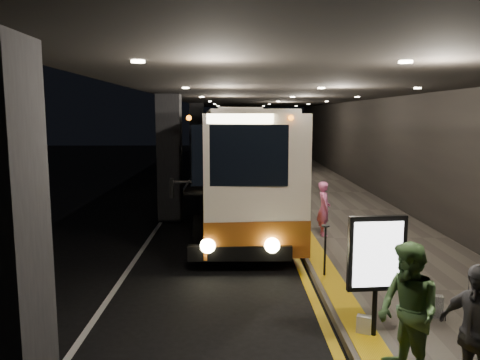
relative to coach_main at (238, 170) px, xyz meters
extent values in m
plane|color=black|center=(-0.88, -4.01, -1.79)|extent=(90.00, 90.00, 0.00)
cube|color=silver|center=(-2.68, 0.99, -1.78)|extent=(0.12, 50.00, 0.01)
cube|color=gold|center=(1.47, 0.99, -1.78)|extent=(0.18, 50.00, 0.01)
cube|color=#514C44|center=(3.87, 0.99, -1.71)|extent=(4.50, 50.00, 0.15)
cube|color=gold|center=(1.97, 0.99, -1.63)|extent=(0.50, 50.00, 0.01)
cube|color=black|center=(6.12, 0.99, 1.21)|extent=(0.10, 50.00, 6.00)
cube|color=black|center=(-2.38, -0.01, 0.41)|extent=(0.80, 0.80, 4.40)
cube|color=black|center=(-2.38, 11.99, 0.41)|extent=(0.80, 0.80, 4.40)
cube|color=black|center=(1.62, 0.99, 2.81)|extent=(9.00, 50.00, 0.40)
cube|color=beige|center=(0.00, 0.02, 0.27)|extent=(3.25, 11.90, 3.33)
cube|color=#8A3814|center=(0.00, 0.02, -0.95)|extent=(3.27, 11.93, 0.88)
cube|color=black|center=(0.00, -5.89, 1.01)|extent=(2.16, 0.21, 1.37)
cube|color=black|center=(0.00, -5.81, -1.25)|extent=(2.41, 0.41, 0.34)
cylinder|color=black|center=(-1.11, -3.70, -1.30)|extent=(0.27, 0.98, 0.98)
cylinder|color=black|center=(1.11, -3.70, -1.30)|extent=(0.27, 0.98, 0.98)
cylinder|color=black|center=(-1.11, 3.94, -1.30)|extent=(0.27, 0.98, 0.98)
cylinder|color=black|center=(1.11, 3.94, -1.30)|extent=(0.27, 0.98, 0.98)
sphere|color=#FFEAA5|center=(-0.74, -5.90, -1.05)|extent=(0.35, 0.35, 0.35)
sphere|color=#FFEAA5|center=(0.74, -5.90, -1.05)|extent=(0.35, 0.35, 0.35)
cube|color=#FFF2BF|center=(0.00, -5.90, 1.82)|extent=(1.47, 0.15, 0.22)
cube|color=beige|center=(-0.06, 12.84, 0.40)|extent=(3.13, 12.62, 3.55)
cube|color=#8A3814|center=(-0.06, 12.84, -0.90)|extent=(3.15, 12.64, 0.94)
cube|color=black|center=(-0.06, 6.55, 1.19)|extent=(2.30, 0.16, 1.46)
cube|color=black|center=(-0.06, 6.63, -1.21)|extent=(2.56, 0.36, 0.37)
cylinder|color=black|center=(-1.24, 8.87, -1.27)|extent=(0.29, 1.04, 1.04)
cylinder|color=black|center=(1.12, 8.87, -1.27)|extent=(0.29, 1.04, 1.04)
cylinder|color=black|center=(-1.24, 17.01, -1.27)|extent=(0.29, 1.04, 1.04)
cylinder|color=black|center=(1.12, 17.01, -1.27)|extent=(0.29, 1.04, 1.04)
imported|color=#CF609C|center=(2.52, -2.75, -0.83)|extent=(0.39, 0.59, 1.61)
imported|color=#4D7842|center=(2.19, -10.36, -0.70)|extent=(0.79, 1.03, 1.87)
imported|color=#444448|center=(2.81, -10.93, -0.74)|extent=(0.92, 1.18, 1.79)
cube|color=black|center=(3.38, -8.44, -1.44)|extent=(0.34, 0.21, 0.39)
cube|color=silver|center=(1.99, -9.06, -1.49)|extent=(0.27, 0.22, 0.30)
cylinder|color=black|center=(2.12, -9.14, -1.25)|extent=(0.08, 0.08, 0.77)
cube|color=black|center=(2.12, -9.14, -0.26)|extent=(0.94, 0.19, 1.21)
cube|color=white|center=(2.12, -9.20, -0.26)|extent=(0.79, 0.09, 1.04)
cylinder|color=black|center=(1.87, -6.28, -1.07)|extent=(0.05, 0.05, 1.13)
camera|label=1|loc=(-0.12, -16.25, 1.90)|focal=35.00mm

